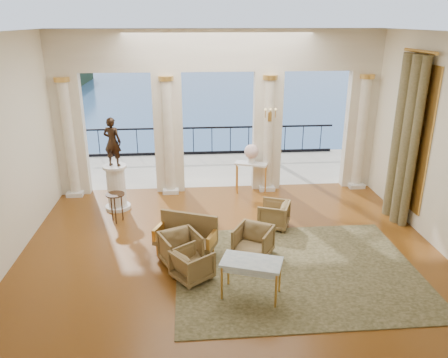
{
  "coord_description": "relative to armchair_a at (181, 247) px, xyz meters",
  "views": [
    {
      "loc": [
        -0.81,
        -8.18,
        4.72
      ],
      "look_at": [
        -0.1,
        0.6,
        1.49
      ],
      "focal_mm": 35.0,
      "sensor_mm": 36.0,
      "label": 1
    }
  ],
  "objects": [
    {
      "name": "floor",
      "position": [
        1.06,
        0.32,
        -0.38
      ],
      "size": [
        9.0,
        9.0,
        0.0
      ],
      "primitive_type": "plane",
      "color": "#532D0B",
      "rests_on": "ground"
    },
    {
      "name": "room_walls",
      "position": [
        1.06,
        -0.8,
        2.5
      ],
      "size": [
        9.0,
        9.0,
        9.0
      ],
      "color": "white",
      "rests_on": "ground"
    },
    {
      "name": "arcade",
      "position": [
        1.06,
        4.14,
        2.21
      ],
      "size": [
        9.0,
        0.56,
        4.5
      ],
      "color": "beige",
      "rests_on": "ground"
    },
    {
      "name": "terrace",
      "position": [
        1.06,
        6.12,
        -0.43
      ],
      "size": [
        10.0,
        3.6,
        0.1
      ],
      "primitive_type": "cube",
      "color": "#A69C8B",
      "rests_on": "ground"
    },
    {
      "name": "balustrade",
      "position": [
        1.06,
        7.72,
        0.03
      ],
      "size": [
        9.0,
        0.06,
        1.03
      ],
      "color": "black",
      "rests_on": "terrace"
    },
    {
      "name": "palm_tree",
      "position": [
        3.06,
        6.92,
        3.72
      ],
      "size": [
        2.0,
        2.0,
        4.5
      ],
      "color": "#4C3823",
      "rests_on": "terrace"
    },
    {
      "name": "headland",
      "position": [
        -28.94,
        70.32,
        -3.38
      ],
      "size": [
        22.0,
        18.0,
        6.0
      ],
      "primitive_type": "cube",
      "color": "black",
      "rests_on": "sea"
    },
    {
      "name": "sea",
      "position": [
        1.06,
        60.32,
        -6.38
      ],
      "size": [
        160.0,
        160.0,
        0.0
      ],
      "primitive_type": "plane",
      "color": "#35659C",
      "rests_on": "ground"
    },
    {
      "name": "curtain",
      "position": [
        5.34,
        1.82,
        1.64
      ],
      "size": [
        0.33,
        1.4,
        4.09
      ],
      "color": "brown",
      "rests_on": "ground"
    },
    {
      "name": "window_frame",
      "position": [
        5.53,
        1.82,
        1.72
      ],
      "size": [
        0.04,
        1.6,
        3.4
      ],
      "primitive_type": "cube",
      "color": "gold",
      "rests_on": "room_walls"
    },
    {
      "name": "wall_sconce",
      "position": [
        2.46,
        3.83,
        1.85
      ],
      "size": [
        0.3,
        0.11,
        0.33
      ],
      "color": "gold",
      "rests_on": "arcade"
    },
    {
      "name": "rug",
      "position": [
        2.31,
        -0.46,
        -0.37
      ],
      "size": [
        4.8,
        3.74,
        0.02
      ],
      "primitive_type": "cube",
      "rotation": [
        0.0,
        0.0,
        0.0
      ],
      "color": "#2A2C15",
      "rests_on": "ground"
    },
    {
      "name": "armchair_a",
      "position": [
        0.0,
        0.0,
        0.0
      ],
      "size": [
        0.94,
        0.92,
        0.75
      ],
      "primitive_type": "imported",
      "rotation": [
        0.0,
        0.0,
        0.42
      ],
      "color": "#4E3F22",
      "rests_on": "ground"
    },
    {
      "name": "armchair_b",
      "position": [
        1.51,
        0.18,
        -0.0
      ],
      "size": [
        0.96,
        0.94,
        0.74
      ],
      "primitive_type": "imported",
      "rotation": [
        0.0,
        0.0,
        -0.51
      ],
      "color": "#4E3F22",
      "rests_on": "ground"
    },
    {
      "name": "armchair_c",
      "position": [
        2.2,
        1.53,
        -0.02
      ],
      "size": [
        0.85,
        0.87,
        0.7
      ],
      "primitive_type": "imported",
      "rotation": [
        0.0,
        0.0,
        -1.95
      ],
      "color": "#4E3F22",
      "rests_on": "ground"
    },
    {
      "name": "armchair_d",
      "position": [
        0.23,
        -0.57,
        -0.04
      ],
      "size": [
        0.89,
        0.9,
        0.68
      ],
      "primitive_type": "imported",
      "rotation": [
        0.0,
        0.0,
        2.2
      ],
      "color": "#4E3F22",
      "rests_on": "ground"
    },
    {
      "name": "settee",
      "position": [
        0.12,
        0.46,
        0.05
      ],
      "size": [
        1.4,
        1.0,
        0.86
      ],
      "rotation": [
        0.0,
        0.0,
        -0.39
      ],
      "color": "#4E3F22",
      "rests_on": "ground"
    },
    {
      "name": "game_table",
      "position": [
        1.27,
        -1.22,
        0.28
      ],
      "size": [
        1.19,
        0.89,
        0.73
      ],
      "rotation": [
        0.0,
        0.0,
        -0.34
      ],
      "color": "#92AAB5",
      "rests_on": "ground"
    },
    {
      "name": "pedestal",
      "position": [
        -1.7,
        2.94,
        0.2
      ],
      "size": [
        0.65,
        0.65,
        1.2
      ],
      "color": "silver",
      "rests_on": "ground"
    },
    {
      "name": "statue",
      "position": [
        -1.7,
        2.94,
        1.45
      ],
      "size": [
        0.53,
        0.43,
        1.25
      ],
      "primitive_type": "imported",
      "rotation": [
        0.0,
        0.0,
        2.83
      ],
      "color": "black",
      "rests_on": "pedestal"
    },
    {
      "name": "console_table",
      "position": [
        1.98,
        3.87,
        0.35
      ],
      "size": [
        0.98,
        0.66,
        0.87
      ],
      "rotation": [
        0.0,
        0.0,
        -0.36
      ],
      "color": "silver",
      "rests_on": "ground"
    },
    {
      "name": "urn",
      "position": [
        1.98,
        3.87,
        0.8
      ],
      "size": [
        0.41,
        0.41,
        0.54
      ],
      "color": "white",
      "rests_on": "console_table"
    },
    {
      "name": "side_table",
      "position": [
        -1.6,
        2.12,
        0.26
      ],
      "size": [
        0.46,
        0.46,
        0.74
      ],
      "color": "black",
      "rests_on": "ground"
    }
  ]
}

